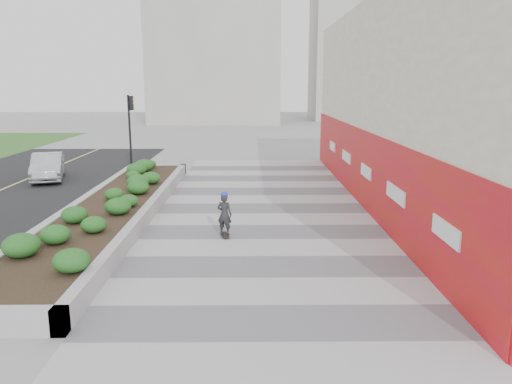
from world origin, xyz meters
TOP-DOWN VIEW (x-y plane):
  - ground at (0.00, 0.00)m, footprint 160.00×160.00m
  - walkway at (0.00, 3.00)m, footprint 8.00×36.00m
  - building at (6.98, 8.98)m, footprint 6.04×24.08m
  - planter at (-5.50, 7.00)m, footprint 3.00×18.00m
  - traffic_signal_near at (-7.23, 17.50)m, footprint 0.33×0.28m
  - distant_bldg_north_l at (-5.00, 55.00)m, footprint 16.00×12.00m
  - distant_bldg_north_r at (15.00, 60.00)m, footprint 14.00×10.00m
  - manhole_cover at (0.50, 3.00)m, footprint 0.44×0.44m
  - skateboarder at (-1.30, 4.48)m, footprint 0.56×0.75m
  - car_silver at (-10.80, 14.36)m, footprint 2.59×4.32m

SIDE VIEW (x-z plane):
  - ground at x=0.00m, z-range 0.00..0.00m
  - manhole_cover at x=0.50m, z-range 0.00..0.01m
  - walkway at x=0.00m, z-range 0.00..0.01m
  - planter at x=-5.50m, z-range -0.03..0.87m
  - car_silver at x=-10.80m, z-range 0.00..1.34m
  - skateboarder at x=-1.30m, z-range 0.01..1.49m
  - traffic_signal_near at x=-7.23m, z-range 0.66..4.86m
  - building at x=6.98m, z-range -0.02..7.98m
  - distant_bldg_north_l at x=-5.00m, z-range 0.00..20.00m
  - distant_bldg_north_r at x=15.00m, z-range 0.00..24.00m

